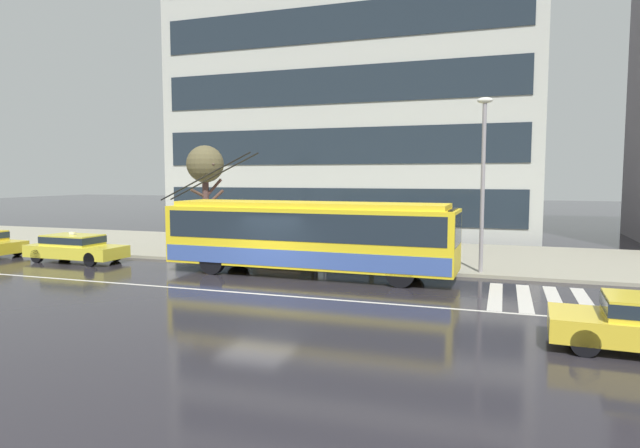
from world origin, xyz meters
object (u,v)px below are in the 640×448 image
taxi_queued_behind_bus (75,247)px  street_lamp (483,170)px  bus_shelter (282,217)px  pedestrian_approaching_curb (313,226)px  trolleybus (308,235)px  street_tree_bare (205,167)px  pedestrian_walking_past (373,226)px  pedestrian_at_shelter (246,224)px

taxi_queued_behind_bus → street_lamp: street_lamp is taller
bus_shelter → pedestrian_approaching_curb: size_ratio=2.08×
trolleybus → bus_shelter: bearing=127.0°
street_lamp → street_tree_bare: (-14.20, 2.96, 0.26)m
pedestrian_approaching_curb → pedestrian_walking_past: 2.69m
taxi_queued_behind_bus → street_tree_bare: size_ratio=0.87×
pedestrian_approaching_curb → pedestrian_walking_past: bearing=21.0°
pedestrian_at_shelter → street_lamp: bearing=-5.7°
pedestrian_approaching_curb → street_lamp: bearing=-1.8°
trolleybus → pedestrian_at_shelter: 5.43m
trolleybus → bus_shelter: (-2.50, 3.32, 0.42)m
taxi_queued_behind_bus → pedestrian_walking_past: pedestrian_walking_past is taller
pedestrian_at_shelter → pedestrian_approaching_curb: pedestrian_approaching_curb is taller
pedestrian_at_shelter → street_tree_bare: street_tree_bare is taller
pedestrian_at_shelter → street_tree_bare: bearing=150.4°
pedestrian_walking_past → street_lamp: size_ratio=0.29×
bus_shelter → street_tree_bare: (-5.15, 1.78, 2.42)m
pedestrian_at_shelter → street_lamp: street_lamp is taller
street_tree_bare → pedestrian_approaching_curb: bearing=-21.3°
pedestrian_at_shelter → pedestrian_approaching_curb: bearing=-13.1°
pedestrian_walking_past → street_lamp: bearing=-14.2°
bus_shelter → street_tree_bare: bearing=160.9°
pedestrian_at_shelter → pedestrian_approaching_curb: 3.81m
pedestrian_at_shelter → pedestrian_approaching_curb: size_ratio=0.95×
trolleybus → pedestrian_walking_past: (1.86, 3.32, 0.14)m
taxi_queued_behind_bus → bus_shelter: 9.72m
bus_shelter → street_lamp: street_lamp is taller
trolleybus → taxi_queued_behind_bus: size_ratio=2.66×
pedestrian_approaching_curb → bus_shelter: bearing=152.7°
pedestrian_approaching_curb → pedestrian_walking_past: (2.51, 0.96, -0.01)m
pedestrian_at_shelter → pedestrian_walking_past: 6.22m
taxi_queued_behind_bus → street_lamp: size_ratio=0.69×
bus_shelter → street_tree_bare: 5.96m
trolleybus → pedestrian_walking_past: bearing=60.8°
bus_shelter → pedestrian_walking_past: size_ratio=2.09×
trolleybus → street_tree_bare: size_ratio=2.31×
pedestrian_at_shelter → trolleybus: bearing=-36.5°
street_lamp → taxi_queued_behind_bus: bearing=-172.5°
bus_shelter → street_tree_bare: street_tree_bare is taller
bus_shelter → trolleybus: bearing=-53.0°
bus_shelter → pedestrian_walking_past: (4.36, 0.01, -0.28)m
pedestrian_walking_past → street_tree_bare: 10.05m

